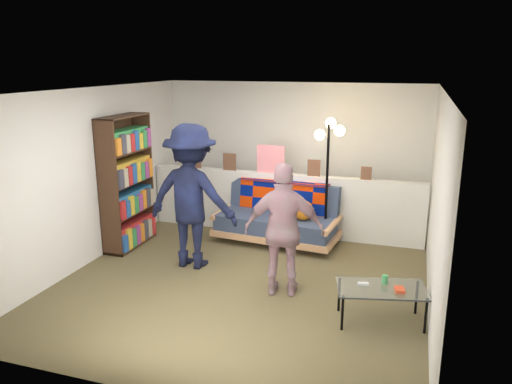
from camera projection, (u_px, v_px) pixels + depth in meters
ground at (247, 277)px, 6.53m from camera, size 5.00×5.00×0.00m
room_shell at (258, 145)px, 6.54m from camera, size 4.60×5.05×2.45m
half_wall_ledge at (283, 204)px, 8.06m from camera, size 4.45×0.15×1.00m
ledge_decor at (269, 162)px, 7.94m from camera, size 2.97×0.02×0.45m
futon_sofa at (279, 218)px, 7.74m from camera, size 1.96×1.08×0.81m
bookshelf at (127, 187)px, 7.44m from camera, size 0.33×0.99×1.98m
coffee_table at (382, 290)px, 5.33m from camera, size 1.04×0.73×0.49m
floor_lamp at (329, 157)px, 7.31m from camera, size 0.45×0.36×1.94m
person_left at (192, 197)px, 6.68m from camera, size 1.28×0.76×1.95m
person_right at (284, 230)px, 5.87m from camera, size 1.00×0.55×1.61m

